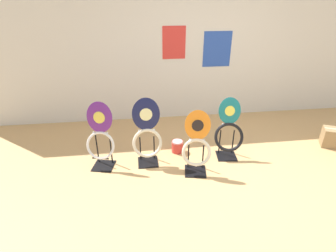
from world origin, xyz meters
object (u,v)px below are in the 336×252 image
(toilet_seat_display_teal_sax, at_px, (229,133))
(paint_can, at_px, (177,146))
(toilet_seat_display_purple_note, at_px, (101,139))
(toilet_seat_display_navy_moon, at_px, (147,136))
(toilet_seat_display_orange_sun, at_px, (197,146))

(toilet_seat_display_teal_sax, distance_m, paint_can, 0.79)
(toilet_seat_display_purple_note, bearing_deg, paint_can, 12.32)
(toilet_seat_display_navy_moon, relative_size, toilet_seat_display_orange_sun, 1.08)
(toilet_seat_display_purple_note, bearing_deg, toilet_seat_display_orange_sun, -13.48)
(toilet_seat_display_navy_moon, bearing_deg, toilet_seat_display_purple_note, -179.79)
(toilet_seat_display_teal_sax, bearing_deg, toilet_seat_display_navy_moon, -179.06)
(toilet_seat_display_navy_moon, xyz_separation_m, toilet_seat_display_teal_sax, (1.16, 0.02, -0.03))
(toilet_seat_display_navy_moon, height_order, toilet_seat_display_orange_sun, toilet_seat_display_navy_moon)
(toilet_seat_display_navy_moon, distance_m, toilet_seat_display_orange_sun, 0.69)
(toilet_seat_display_purple_note, height_order, toilet_seat_display_teal_sax, toilet_seat_display_purple_note)
(toilet_seat_display_navy_moon, distance_m, paint_can, 0.61)
(toilet_seat_display_purple_note, height_order, toilet_seat_display_orange_sun, toilet_seat_display_purple_note)
(toilet_seat_display_navy_moon, bearing_deg, toilet_seat_display_orange_sun, -25.69)
(toilet_seat_display_orange_sun, bearing_deg, toilet_seat_display_purple_note, 166.52)
(toilet_seat_display_orange_sun, bearing_deg, toilet_seat_display_teal_sax, 30.53)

